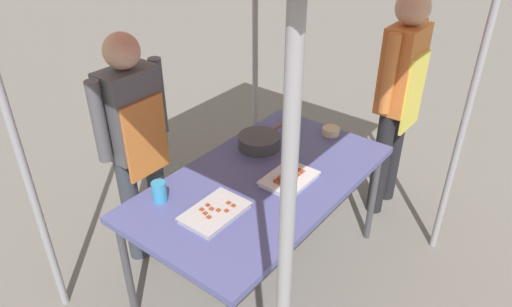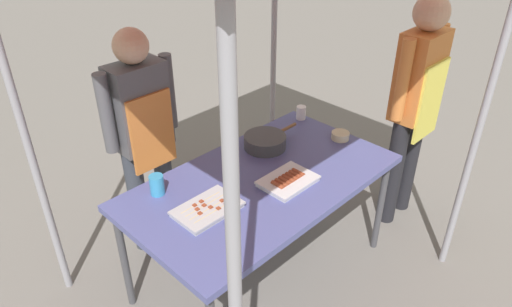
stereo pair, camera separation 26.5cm
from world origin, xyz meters
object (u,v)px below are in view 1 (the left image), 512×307
object	(u,v)px
drink_cup_near_edge	(289,111)
vendor_woman	(135,135)
cooking_wok	(259,141)
drink_cup_by_wok	(159,192)
customer_nearby	(400,89)
tray_grilled_sausages	(289,179)
stall_table	(263,186)
tray_meat_skewers	(215,212)
condiment_bowl	(331,131)

from	to	relation	value
drink_cup_near_edge	vendor_woman	world-z (taller)	vendor_woman
cooking_wok	vendor_woman	size ratio (longest dim) A/B	0.28
drink_cup_by_wok	customer_nearby	size ratio (longest dim) A/B	0.07
drink_cup_by_wok	customer_nearby	distance (m)	1.80
tray_grilled_sausages	cooking_wok	xyz separation A→B (m)	(0.20, 0.37, 0.03)
stall_table	tray_grilled_sausages	size ratio (longest dim) A/B	5.10
stall_table	tray_meat_skewers	world-z (taller)	tray_meat_skewers
drink_cup_near_edge	condiment_bowl	bearing A→B (deg)	-96.00
condiment_bowl	drink_cup_by_wok	bearing A→B (deg)	163.72
drink_cup_near_edge	customer_nearby	size ratio (longest dim) A/B	0.06
drink_cup_near_edge	vendor_woman	size ratio (longest dim) A/B	0.06
tray_grilled_sausages	vendor_woman	xyz separation A→B (m)	(-0.35, 0.90, 0.13)
tray_meat_skewers	condiment_bowl	size ratio (longest dim) A/B	2.90
stall_table	tray_grilled_sausages	world-z (taller)	tray_grilled_sausages
tray_meat_skewers	condiment_bowl	world-z (taller)	condiment_bowl
cooking_wok	stall_table	bearing A→B (deg)	-139.11
condiment_bowl	drink_cup_by_wok	world-z (taller)	drink_cup_by_wok
tray_meat_skewers	drink_cup_by_wok	bearing A→B (deg)	105.61
cooking_wok	tray_meat_skewers	bearing A→B (deg)	-160.58
cooking_wok	drink_cup_by_wok	world-z (taller)	drink_cup_by_wok
cooking_wok	drink_cup_by_wok	distance (m)	0.78
tray_grilled_sausages	customer_nearby	xyz separation A→B (m)	(1.11, -0.15, 0.21)
stall_table	tray_meat_skewers	distance (m)	0.43
tray_grilled_sausages	drink_cup_by_wok	xyz separation A→B (m)	(-0.58, 0.45, 0.04)
vendor_woman	drink_cup_near_edge	bearing A→B (deg)	156.85
vendor_woman	tray_grilled_sausages	bearing A→B (deg)	111.16
tray_grilled_sausages	customer_nearby	distance (m)	1.14
drink_cup_near_edge	drink_cup_by_wok	xyz separation A→B (m)	(-1.25, -0.02, 0.01)
cooking_wok	condiment_bowl	world-z (taller)	cooking_wok
drink_cup_near_edge	drink_cup_by_wok	distance (m)	1.25
tray_meat_skewers	cooking_wok	size ratio (longest dim) A/B	0.80
tray_grilled_sausages	customer_nearby	bearing A→B (deg)	-7.82
drink_cup_by_wok	vendor_woman	distance (m)	0.52
tray_meat_skewers	stall_table	bearing A→B (deg)	1.11
drink_cup_near_edge	customer_nearby	distance (m)	0.78
drink_cup_by_wok	tray_grilled_sausages	bearing A→B (deg)	-37.80
tray_meat_skewers	drink_cup_by_wok	xyz separation A→B (m)	(-0.09, 0.32, 0.04)
tray_meat_skewers	drink_cup_near_edge	world-z (taller)	drink_cup_near_edge
tray_meat_skewers	customer_nearby	xyz separation A→B (m)	(1.60, -0.28, 0.21)
drink_cup_near_edge	tray_grilled_sausages	bearing A→B (deg)	-145.08
tray_grilled_sausages	drink_cup_by_wok	size ratio (longest dim) A/B	2.69
cooking_wok	vendor_woman	xyz separation A→B (m)	(-0.55, 0.53, 0.11)
tray_grilled_sausages	tray_meat_skewers	world-z (taller)	tray_grilled_sausages
drink_cup_by_wok	drink_cup_near_edge	bearing A→B (deg)	0.94
cooking_wok	tray_grilled_sausages	bearing A→B (deg)	-118.58
vendor_woman	customer_nearby	size ratio (longest dim) A/B	0.93
cooking_wok	drink_cup_by_wok	bearing A→B (deg)	174.61
vendor_woman	condiment_bowl	bearing A→B (deg)	140.47
tray_meat_skewers	customer_nearby	distance (m)	1.64
tray_meat_skewers	cooking_wok	world-z (taller)	cooking_wok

